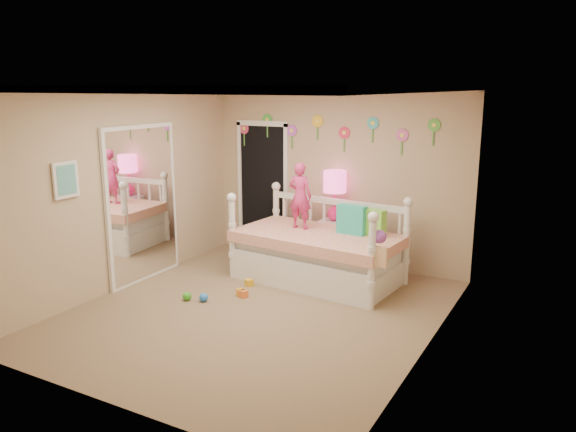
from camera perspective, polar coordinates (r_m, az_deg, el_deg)
The scene contains 18 objects.
floor at distance 6.74m, azimuth -3.24°, elevation -9.67°, with size 4.00×4.50×0.01m, color #7F684C.
ceiling at distance 6.22m, azimuth -3.55°, elevation 13.04°, with size 4.00×4.50×0.01m, color white.
back_wall at distance 8.31m, azimuth 4.86°, elevation 4.01°, with size 4.00×0.01×2.60m, color tan.
left_wall at distance 7.58m, azimuth -16.34°, elevation 2.66°, with size 0.01×4.50×2.60m, color tan.
right_wall at distance 5.58m, azimuth 14.33°, elevation -0.83°, with size 0.01×4.50×2.60m, color tan.
crown_molding at distance 6.22m, azimuth -3.55°, elevation 12.76°, with size 4.00×4.50×0.06m, color white, non-canonical shape.
daybed at distance 7.60m, azimuth 3.02°, elevation -2.20°, with size 2.22×1.19×1.21m, color white, non-canonical shape.
pillow_turquoise at distance 7.52m, azimuth 6.44°, elevation -0.36°, with size 0.39×0.14×0.39m, color #23B297.
pillow_lime at distance 7.49m, azimuth 8.44°, elevation -0.63°, with size 0.37×0.14×0.35m, color #75D240.
child at distance 7.71m, azimuth 1.23°, elevation 2.04°, with size 0.33×0.22×0.91m, color #D12F72.
nightstand at distance 8.33m, azimuth 4.63°, elevation -2.73°, with size 0.41×0.31×0.68m, color white.
table_lamp at distance 8.15m, azimuth 4.73°, elevation 2.85°, with size 0.33×0.33×0.73m.
closet_doorway at distance 8.91m, azimuth -2.59°, elevation 2.93°, with size 0.90×0.04×2.07m, color black.
flower_decals at distance 8.26m, azimuth 4.33°, elevation 8.44°, with size 3.40×0.02×0.50m, color #B2668C, non-canonical shape.
mirror_closet at distance 7.81m, azimuth -14.47°, elevation 1.20°, with size 0.07×1.30×2.10m, color white.
wall_picture at distance 6.92m, azimuth -21.52°, elevation 3.42°, with size 0.05×0.34×0.42m, color white.
hanging_bag at distance 6.67m, azimuth 9.13°, elevation -3.36°, with size 0.20×0.16×0.36m, color beige, non-canonical shape.
toy_scatter at distance 7.42m, azimuth -6.24°, elevation -7.08°, with size 0.80×1.30×0.11m, color #996666, non-canonical shape.
Camera 1 is at (3.30, -5.27, 2.60)m, focal length 35.23 mm.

